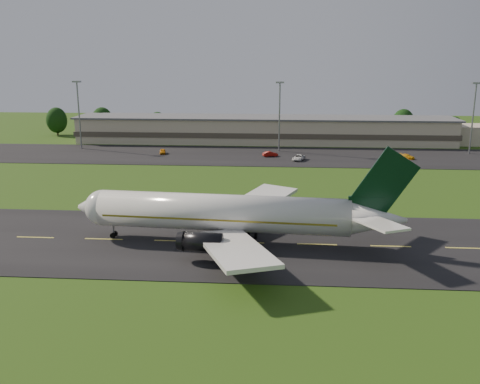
# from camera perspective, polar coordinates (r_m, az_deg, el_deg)

# --- Properties ---
(ground) EXTENTS (360.00, 360.00, 0.00)m
(ground) POSITION_cam_1_polar(r_m,az_deg,el_deg) (82.02, 0.49, -5.48)
(ground) COLOR #224110
(ground) RESTS_ON ground
(taxiway) EXTENTS (220.00, 30.00, 0.10)m
(taxiway) POSITION_cam_1_polar(r_m,az_deg,el_deg) (82.00, 0.49, -5.45)
(taxiway) COLOR black
(taxiway) RESTS_ON ground
(apron) EXTENTS (260.00, 30.00, 0.10)m
(apron) POSITION_cam_1_polar(r_m,az_deg,el_deg) (151.60, 2.25, 3.87)
(apron) COLOR black
(apron) RESTS_ON ground
(airliner) EXTENTS (51.29, 42.07, 15.57)m
(airliner) POSITION_cam_1_polar(r_m,az_deg,el_deg) (80.67, -1.25, -2.34)
(airliner) COLOR white
(airliner) RESTS_ON ground
(terminal) EXTENTS (145.00, 16.00, 8.40)m
(terminal) POSITION_cam_1_polar(r_m,az_deg,el_deg) (174.77, 4.66, 6.57)
(terminal) COLOR #BDAA90
(terminal) RESTS_ON ground
(light_mast_west) EXTENTS (2.40, 1.20, 20.35)m
(light_mast_west) POSITION_cam_1_polar(r_m,az_deg,el_deg) (168.66, -16.85, 8.71)
(light_mast_west) COLOR gray
(light_mast_west) RESTS_ON ground
(light_mast_centre) EXTENTS (2.40, 1.20, 20.35)m
(light_mast_centre) POSITION_cam_1_polar(r_m,az_deg,el_deg) (157.66, 4.24, 8.91)
(light_mast_centre) COLOR gray
(light_mast_centre) RESTS_ON ground
(light_mast_east) EXTENTS (2.40, 1.20, 20.35)m
(light_mast_east) POSITION_cam_1_polar(r_m,az_deg,el_deg) (167.00, 23.67, 8.06)
(light_mast_east) COLOR gray
(light_mast_east) RESTS_ON ground
(tree_line) EXTENTS (193.89, 8.41, 10.14)m
(tree_line) POSITION_cam_1_polar(r_m,az_deg,el_deg) (185.57, 9.81, 7.21)
(tree_line) COLOR black
(tree_line) RESTS_ON ground
(service_vehicle_a) EXTENTS (2.39, 4.27, 1.37)m
(service_vehicle_a) POSITION_cam_1_polar(r_m,az_deg,el_deg) (155.92, -8.26, 4.31)
(service_vehicle_a) COLOR orange
(service_vehicle_a) RESTS_ON apron
(service_vehicle_b) EXTENTS (4.53, 2.83, 1.41)m
(service_vehicle_b) POSITION_cam_1_polar(r_m,az_deg,el_deg) (150.52, 3.25, 4.07)
(service_vehicle_b) COLOR maroon
(service_vehicle_b) RESTS_ON apron
(service_vehicle_c) EXTENTS (4.04, 5.91, 1.50)m
(service_vehicle_c) POSITION_cam_1_polar(r_m,az_deg,el_deg) (145.65, 6.28, 3.68)
(service_vehicle_c) COLOR silver
(service_vehicle_c) RESTS_ON apron
(service_vehicle_d) EXTENTS (4.47, 4.27, 1.28)m
(service_vehicle_d) POSITION_cam_1_polar(r_m,az_deg,el_deg) (153.96, 17.37, 3.64)
(service_vehicle_d) COLOR #E4A00D
(service_vehicle_d) RESTS_ON apron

